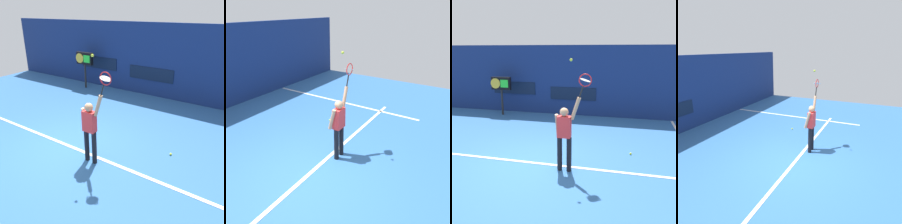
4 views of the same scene
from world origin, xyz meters
The scene contains 10 objects.
ground_plane centered at (0.00, 0.00, 0.00)m, with size 18.00×18.00×0.00m, color #2D609E.
back_wall centered at (0.00, 5.68, 1.65)m, with size 18.00×0.20×3.29m, color navy.
sponsor_banner_center centered at (0.00, 5.56, 1.04)m, with size 2.20×0.03×0.60m, color #0C1933.
sponsor_banner_portside centered at (-3.00, 5.56, 1.22)m, with size 2.20×0.03×0.60m, color #0C1933.
court_baseline centered at (0.00, 0.04, 0.01)m, with size 10.00×0.10×0.01m, color white.
tennis_player centered at (1.00, -0.17, 1.01)m, with size 0.67×0.31×1.98m.
tennis_racket centered at (1.50, -0.17, 2.35)m, with size 0.40×0.27×0.63m.
tennis_ball centered at (1.16, -0.17, 2.85)m, with size 0.07×0.07×0.07m, color #CCE033.
scoreboard_clock centered at (-3.33, 4.82, 1.44)m, with size 0.96×0.20×1.83m.
spare_ball centered at (2.70, 1.29, 0.03)m, with size 0.07×0.07×0.07m, color #CCE033.
Camera 1 is at (4.41, -4.25, 3.78)m, focal length 37.45 mm.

